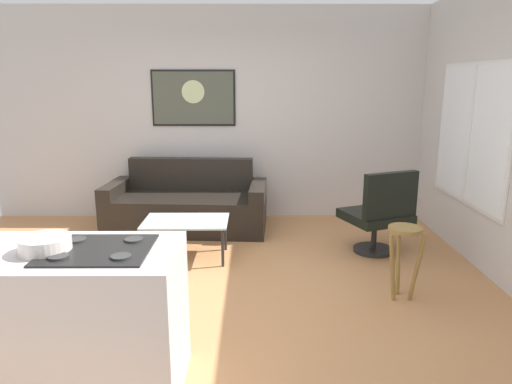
{
  "coord_description": "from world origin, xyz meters",
  "views": [
    {
      "loc": [
        0.34,
        -3.92,
        1.85
      ],
      "look_at": [
        0.36,
        0.9,
        0.7
      ],
      "focal_mm": 32.85,
      "sensor_mm": 36.0,
      "label": 1
    }
  ],
  "objects_px": {
    "armchair": "(380,213)",
    "bar_stool": "(404,246)",
    "wall_painting": "(193,98)",
    "mixing_bowl": "(45,245)",
    "coffee_table": "(186,223)",
    "couch": "(187,207)"
  },
  "relations": [
    {
      "from": "armchair",
      "to": "wall_painting",
      "type": "bearing_deg",
      "value": 145.49
    },
    {
      "from": "coffee_table",
      "to": "wall_painting",
      "type": "distance_m",
      "value": 2.01
    },
    {
      "from": "couch",
      "to": "coffee_table",
      "type": "height_order",
      "value": "couch"
    },
    {
      "from": "couch",
      "to": "bar_stool",
      "type": "relative_size",
      "value": 3.15
    },
    {
      "from": "armchair",
      "to": "bar_stool",
      "type": "relative_size",
      "value": 1.45
    },
    {
      "from": "bar_stool",
      "to": "armchair",
      "type": "bearing_deg",
      "value": 85.85
    },
    {
      "from": "mixing_bowl",
      "to": "bar_stool",
      "type": "bearing_deg",
      "value": 26.99
    },
    {
      "from": "couch",
      "to": "armchair",
      "type": "xyz_separation_m",
      "value": [
        2.2,
        -0.92,
        0.17
      ]
    },
    {
      "from": "coffee_table",
      "to": "bar_stool",
      "type": "distance_m",
      "value": 2.22
    },
    {
      "from": "couch",
      "to": "armchair",
      "type": "height_order",
      "value": "armchair"
    },
    {
      "from": "coffee_table",
      "to": "wall_painting",
      "type": "xyz_separation_m",
      "value": [
        -0.08,
        1.58,
        1.24
      ]
    },
    {
      "from": "bar_stool",
      "to": "mixing_bowl",
      "type": "xyz_separation_m",
      "value": [
        -2.46,
        -1.25,
        0.46
      ]
    },
    {
      "from": "armchair",
      "to": "coffee_table",
      "type": "bearing_deg",
      "value": -177.18
    },
    {
      "from": "armchair",
      "to": "bar_stool",
      "type": "height_order",
      "value": "armchair"
    },
    {
      "from": "armchair",
      "to": "bar_stool",
      "type": "bearing_deg",
      "value": -94.15
    },
    {
      "from": "bar_stool",
      "to": "wall_painting",
      "type": "bearing_deg",
      "value": 129.22
    },
    {
      "from": "mixing_bowl",
      "to": "armchair",
      "type": "bearing_deg",
      "value": 42.38
    },
    {
      "from": "coffee_table",
      "to": "bar_stool",
      "type": "relative_size",
      "value": 1.37
    },
    {
      "from": "coffee_table",
      "to": "mixing_bowl",
      "type": "xyz_separation_m",
      "value": [
        -0.47,
        -2.21,
        0.56
      ]
    },
    {
      "from": "mixing_bowl",
      "to": "couch",
      "type": "bearing_deg",
      "value": 84.08
    },
    {
      "from": "couch",
      "to": "armchair",
      "type": "bearing_deg",
      "value": -22.76
    },
    {
      "from": "couch",
      "to": "coffee_table",
      "type": "xyz_separation_m",
      "value": [
        0.13,
        -1.03,
        0.09
      ]
    }
  ]
}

